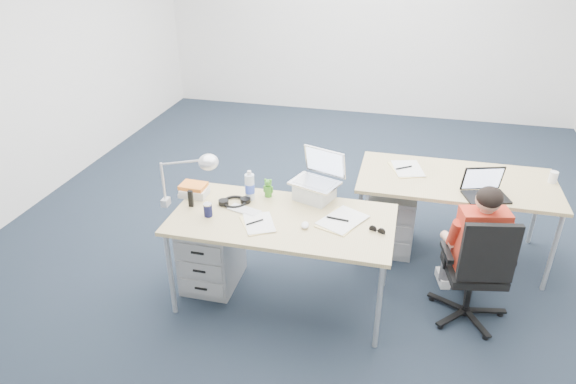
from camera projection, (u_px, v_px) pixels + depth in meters
The scene contains 24 objects.
floor at pixel (322, 229), 4.93m from camera, with size 7.00×7.00×0.00m, color #19222C.
room at pixel (328, 48), 4.13m from camera, with size 6.02×7.02×2.80m.
desk_near at pixel (282, 223), 3.71m from camera, with size 1.60×0.80×0.73m.
desk_far at pixel (456, 184), 4.26m from camera, with size 1.60×0.80×0.73m.
office_chair at pixel (471, 289), 3.71m from camera, with size 0.67×0.67×0.91m.
seated_person at pixel (472, 245), 3.72m from camera, with size 0.40×0.62×1.06m.
drawer_pedestal_near at pixel (212, 253), 4.09m from camera, with size 0.40×0.50×0.55m, color #96989B.
drawer_pedestal_far at pixel (391, 218), 4.57m from camera, with size 0.40×0.50×0.55m, color #96989B.
silver_laptop at pixel (315, 177), 3.86m from camera, with size 0.35×0.27×0.37m, color silver, non-canonical shape.
wireless_keyboard at pixel (244, 210), 3.77m from camera, with size 0.25×0.10×0.01m, color white.
computer_mouse at pixel (305, 225), 3.57m from camera, with size 0.06×0.09×0.03m, color white.
headphones at pixel (235, 201), 3.86m from camera, with size 0.24×0.19×0.04m, color black, non-canonical shape.
can_koozie at pixel (208, 210), 3.69m from camera, with size 0.06×0.06×0.10m, color #12153B.
water_bottle at pixel (250, 185), 3.88m from camera, with size 0.07×0.07×0.24m, color silver.
bear_figurine at pixel (268, 188), 3.94m from camera, with size 0.08×0.06×0.15m, color #257820, non-canonical shape.
book_stack at pixel (194, 190), 3.97m from camera, with size 0.21×0.16×0.09m, color silver.
cordless_phone at pixel (191, 199), 3.80m from camera, with size 0.03×0.02×0.13m, color black.
papers_left at pixel (257, 224), 3.61m from camera, with size 0.20×0.28×0.01m, color #EDD689.
papers_right at pixel (341, 221), 3.64m from camera, with size 0.24×0.34×0.01m, color #EDD689.
sunglasses at pixel (377, 230), 3.51m from camera, with size 0.12×0.06×0.03m, color black, non-canonical shape.
desk_lamp at pixel (181, 179), 3.71m from camera, with size 0.42×0.15×0.47m, color silver, non-canonical shape.
dark_laptop at pixel (489, 185), 3.90m from camera, with size 0.32×0.31×0.23m, color black, non-canonical shape.
far_cup at pixel (553, 177), 4.16m from camera, with size 0.07×0.07×0.10m, color white.
far_papers at pixel (406, 169), 4.40m from camera, with size 0.23×0.33×0.01m, color white.
Camera 1 is at (0.68, -4.15, 2.62)m, focal length 32.00 mm.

